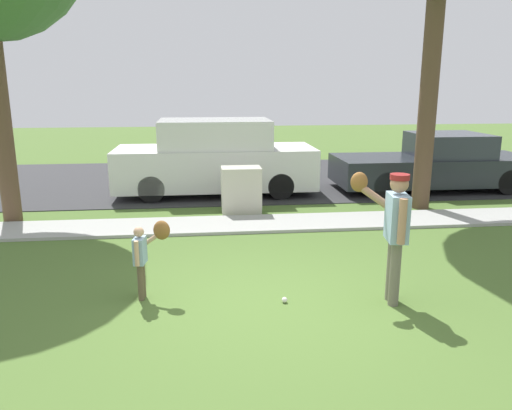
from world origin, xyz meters
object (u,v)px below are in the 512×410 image
object	(u,v)px
parked_pickup_dark	(436,165)
baseball	(285,300)
person_child	(146,249)
parked_van_white	(215,159)
utility_cabinet	(241,190)
person_adult	(393,224)

from	to	relation	value
parked_pickup_dark	baseball	bearing A→B (deg)	51.96
person_child	parked_van_white	distance (m)	6.44
person_child	baseball	world-z (taller)	person_child
utility_cabinet	person_adult	bearing A→B (deg)	-72.32
baseball	parked_van_white	world-z (taller)	parked_van_white
person_adult	person_child	distance (m)	3.19
person_child	baseball	distance (m)	1.92
person_adult	baseball	world-z (taller)	person_adult
baseball	utility_cabinet	world-z (taller)	utility_cabinet
person_adult	person_child	xyz separation A→B (m)	(-3.13, 0.47, -0.39)
person_adult	baseball	xyz separation A→B (m)	(-1.35, 0.11, -1.02)
person_adult	parked_pickup_dark	size ratio (longest dim) A/B	0.33
baseball	parked_van_white	bearing A→B (deg)	95.80
person_adult	utility_cabinet	xyz separation A→B (m)	(-1.54, 4.82, -0.55)
person_child	utility_cabinet	bearing A→B (deg)	78.06
utility_cabinet	person_child	bearing A→B (deg)	-110.08
parked_van_white	person_adult	bearing A→B (deg)	106.62
person_child	parked_van_white	bearing A→B (deg)	88.38
utility_cabinet	parked_van_white	bearing A→B (deg)	104.00
person_adult	parked_pickup_dark	bearing A→B (deg)	-111.47
baseball	parked_van_white	xyz separation A→B (m)	(-0.68, 6.71, 0.87)
person_adult	person_child	size ratio (longest dim) A/B	1.64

